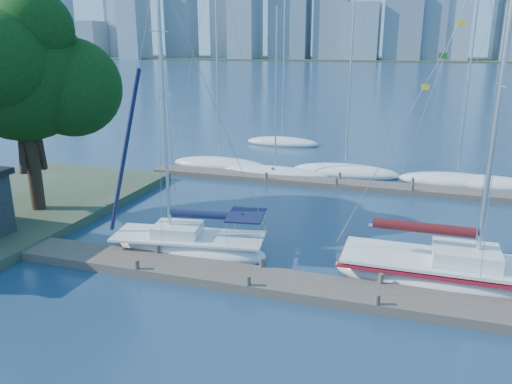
% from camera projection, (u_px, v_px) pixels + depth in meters
% --- Properties ---
extents(ground, '(700.00, 700.00, 0.00)m').
position_uv_depth(ground, '(255.00, 284.00, 20.74)').
color(ground, '#17324A').
rests_on(ground, ground).
extents(near_dock, '(26.00, 2.00, 0.40)m').
position_uv_depth(near_dock, '(255.00, 280.00, 20.69)').
color(near_dock, brown).
rests_on(near_dock, ground).
extents(far_dock, '(30.00, 1.80, 0.36)m').
position_uv_depth(far_dock, '(352.00, 185.00, 34.73)').
color(far_dock, brown).
rests_on(far_dock, ground).
extents(far_shore, '(800.00, 100.00, 1.50)m').
position_uv_depth(far_shore, '(410.00, 60.00, 313.09)').
color(far_shore, '#38472D').
rests_on(far_shore, ground).
extents(tree, '(9.55, 8.69, 12.30)m').
position_uv_depth(tree, '(22.00, 72.00, 26.50)').
color(tree, black).
rests_on(tree, ground).
extents(sailboat_navy, '(7.98, 3.64, 13.26)m').
position_uv_depth(sailboat_navy, '(188.00, 231.00, 23.54)').
color(sailboat_navy, white).
rests_on(sailboat_navy, ground).
extents(sailboat_maroon, '(9.24, 3.08, 14.59)m').
position_uv_depth(sailboat_maroon, '(449.00, 260.00, 20.48)').
color(sailboat_maroon, white).
rests_on(sailboat_maroon, ground).
extents(bg_boat_0, '(8.15, 3.47, 16.44)m').
position_uv_depth(bg_boat_0, '(219.00, 164.00, 40.29)').
color(bg_boat_0, white).
rests_on(bg_boat_0, ground).
extents(bg_boat_1, '(8.45, 4.38, 12.45)m').
position_uv_depth(bg_boat_1, '(275.00, 173.00, 37.71)').
color(bg_boat_1, white).
rests_on(bg_boat_1, ground).
extents(bg_boat_2, '(8.44, 5.02, 14.41)m').
position_uv_depth(bg_boat_2, '(345.00, 171.00, 37.96)').
color(bg_boat_2, white).
rests_on(bg_boat_2, ground).
extents(bg_boat_3, '(8.29, 4.98, 15.69)m').
position_uv_depth(bg_boat_3, '(457.00, 180.00, 35.37)').
color(bg_boat_3, white).
rests_on(bg_boat_3, ground).
extents(bg_boat_4, '(7.24, 2.91, 16.07)m').
position_uv_depth(bg_boat_4, '(488.00, 183.00, 34.69)').
color(bg_boat_4, white).
rests_on(bg_boat_4, ground).
extents(bg_boat_6, '(7.60, 4.35, 13.85)m').
position_uv_depth(bg_boat_6, '(283.00, 142.00, 49.32)').
color(bg_boat_6, white).
rests_on(bg_boat_6, ground).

